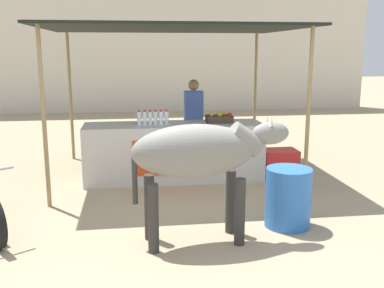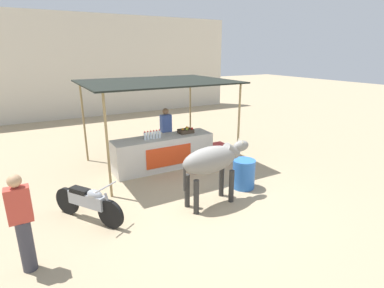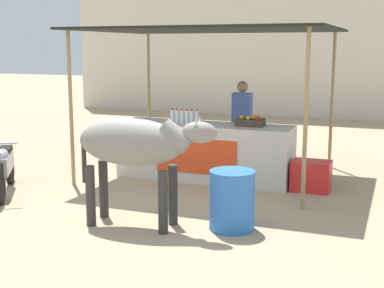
# 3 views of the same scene
# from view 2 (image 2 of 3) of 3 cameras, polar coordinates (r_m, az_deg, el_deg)

# --- Properties ---
(ground_plane) EXTENTS (60.00, 60.00, 0.00)m
(ground_plane) POSITION_cam_2_polar(r_m,az_deg,el_deg) (7.37, 1.76, -9.95)
(ground_plane) COLOR tan
(building_wall_far) EXTENTS (16.00, 0.50, 5.22)m
(building_wall_far) POSITION_cam_2_polar(r_m,az_deg,el_deg) (17.07, -18.39, 13.85)
(building_wall_far) COLOR beige
(building_wall_far) RESTS_ON ground
(stall_counter) EXTENTS (3.00, 0.82, 0.96)m
(stall_counter) POSITION_cam_2_polar(r_m,az_deg,el_deg) (8.98, -5.47, -1.58)
(stall_counter) COLOR beige
(stall_counter) RESTS_ON ground
(stall_awning) EXTENTS (4.20, 3.20, 2.56)m
(stall_awning) POSITION_cam_2_polar(r_m,az_deg,el_deg) (8.83, -6.65, 11.20)
(stall_awning) COLOR black
(stall_awning) RESTS_ON ground
(water_bottle_row) EXTENTS (0.52, 0.07, 0.25)m
(water_bottle_row) POSITION_cam_2_polar(r_m,az_deg,el_deg) (8.64, -7.57, 1.71)
(water_bottle_row) COLOR silver
(water_bottle_row) RESTS_ON stall_counter
(fruit_crate) EXTENTS (0.44, 0.32, 0.18)m
(fruit_crate) POSITION_cam_2_polar(r_m,az_deg,el_deg) (9.20, -1.17, 2.54)
(fruit_crate) COLOR #3F3326
(fruit_crate) RESTS_ON stall_counter
(vendor_behind_counter) EXTENTS (0.34, 0.22, 1.65)m
(vendor_behind_counter) POSITION_cam_2_polar(r_m,az_deg,el_deg) (9.71, -4.96, 2.15)
(vendor_behind_counter) COLOR #383842
(vendor_behind_counter) RESTS_ON ground
(cooler_box) EXTENTS (0.60, 0.44, 0.48)m
(cooler_box) POSITION_cam_2_polar(r_m,az_deg,el_deg) (9.83, 4.64, -1.37)
(cooler_box) COLOR red
(cooler_box) RESTS_ON ground
(water_barrel) EXTENTS (0.57, 0.57, 0.75)m
(water_barrel) POSITION_cam_2_polar(r_m,az_deg,el_deg) (7.78, 9.81, -5.63)
(water_barrel) COLOR blue
(water_barrel) RESTS_ON ground
(cow) EXTENTS (1.84, 0.62, 1.44)m
(cow) POSITION_cam_2_polar(r_m,az_deg,el_deg) (6.66, 3.92, -3.30)
(cow) COLOR gray
(cow) RESTS_ON ground
(motorcycle_parked) EXTENTS (1.07, 1.54, 0.90)m
(motorcycle_parked) POSITION_cam_2_polar(r_m,az_deg,el_deg) (6.56, -19.15, -10.38)
(motorcycle_parked) COLOR black
(motorcycle_parked) RESTS_ON ground
(passerby_on_street) EXTENTS (0.34, 0.22, 1.65)m
(passerby_on_street) POSITION_cam_2_polar(r_m,az_deg,el_deg) (5.41, -29.61, -12.92)
(passerby_on_street) COLOR #383842
(passerby_on_street) RESTS_ON ground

